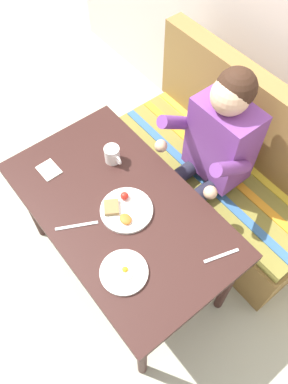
{
  "coord_description": "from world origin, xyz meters",
  "views": [
    {
      "loc": [
        0.82,
        -0.5,
        2.32
      ],
      "look_at": [
        0.0,
        0.15,
        0.72
      ],
      "focal_mm": 36.06,
      "sensor_mm": 36.0,
      "label": 1
    }
  ],
  "objects_px": {
    "plate_eggs": "(124,272)",
    "napkin": "(49,170)",
    "person": "(212,149)",
    "knife": "(77,226)",
    "table": "(120,216)",
    "coffee_mug": "(112,154)",
    "fork": "(221,256)",
    "couch": "(220,176)",
    "plate_breakfast": "(125,210)"
  },
  "relations": [
    {
      "from": "person",
      "to": "plate_breakfast",
      "type": "relative_size",
      "value": 4.8
    },
    {
      "from": "plate_breakfast",
      "to": "napkin",
      "type": "xyz_separation_m",
      "value": [
        -0.44,
        -0.16,
        -0.01
      ]
    },
    {
      "from": "couch",
      "to": "knife",
      "type": "distance_m",
      "value": 1.06
    },
    {
      "from": "fork",
      "to": "person",
      "type": "bearing_deg",
      "value": 158.06
    },
    {
      "from": "couch",
      "to": "plate_breakfast",
      "type": "xyz_separation_m",
      "value": [
        0.03,
        -0.76,
        0.41
      ]
    },
    {
      "from": "plate_eggs",
      "to": "table",
      "type": "bearing_deg",
      "value": 146.96
    },
    {
      "from": "plate_eggs",
      "to": "knife",
      "type": "bearing_deg",
      "value": -173.71
    },
    {
      "from": "plate_eggs",
      "to": "fork",
      "type": "distance_m",
      "value": 0.44
    },
    {
      "from": "couch",
      "to": "table",
      "type": "bearing_deg",
      "value": -90.0
    },
    {
      "from": "person",
      "to": "knife",
      "type": "relative_size",
      "value": 6.06
    },
    {
      "from": "couch",
      "to": "plate_breakfast",
      "type": "relative_size",
      "value": 5.7
    },
    {
      "from": "table",
      "to": "napkin",
      "type": "height_order",
      "value": "napkin"
    },
    {
      "from": "person",
      "to": "plate_eggs",
      "type": "bearing_deg",
      "value": -71.44
    },
    {
      "from": "table",
      "to": "person",
      "type": "height_order",
      "value": "person"
    },
    {
      "from": "plate_eggs",
      "to": "napkin",
      "type": "bearing_deg",
      "value": 177.52
    },
    {
      "from": "person",
      "to": "fork",
      "type": "height_order",
      "value": "person"
    },
    {
      "from": "coffee_mug",
      "to": "napkin",
      "type": "xyz_separation_m",
      "value": [
        -0.15,
        -0.29,
        -0.05
      ]
    },
    {
      "from": "coffee_mug",
      "to": "person",
      "type": "bearing_deg",
      "value": 58.76
    },
    {
      "from": "coffee_mug",
      "to": "knife",
      "type": "xyz_separation_m",
      "value": [
        0.21,
        -0.36,
        -0.05
      ]
    },
    {
      "from": "plate_eggs",
      "to": "fork",
      "type": "xyz_separation_m",
      "value": [
        0.21,
        0.39,
        -0.01
      ]
    },
    {
      "from": "person",
      "to": "fork",
      "type": "relative_size",
      "value": 7.13
    },
    {
      "from": "couch",
      "to": "plate_breakfast",
      "type": "distance_m",
      "value": 0.86
    },
    {
      "from": "couch",
      "to": "plate_eggs",
      "type": "bearing_deg",
      "value": -73.53
    },
    {
      "from": "person",
      "to": "napkin",
      "type": "height_order",
      "value": "person"
    },
    {
      "from": "person",
      "to": "fork",
      "type": "xyz_separation_m",
      "value": [
        0.46,
        -0.39,
        -0.01
      ]
    },
    {
      "from": "coffee_mug",
      "to": "napkin",
      "type": "distance_m",
      "value": 0.33
    },
    {
      "from": "plate_eggs",
      "to": "knife",
      "type": "xyz_separation_m",
      "value": [
        -0.32,
        -0.04,
        -0.01
      ]
    },
    {
      "from": "plate_breakfast",
      "to": "table",
      "type": "bearing_deg",
      "value": -166.26
    },
    {
      "from": "plate_eggs",
      "to": "fork",
      "type": "height_order",
      "value": "plate_eggs"
    },
    {
      "from": "table",
      "to": "plate_eggs",
      "type": "distance_m",
      "value": 0.35
    },
    {
      "from": "couch",
      "to": "plate_breakfast",
      "type": "bearing_deg",
      "value": -87.42
    },
    {
      "from": "plate_breakfast",
      "to": "fork",
      "type": "height_order",
      "value": "plate_breakfast"
    },
    {
      "from": "couch",
      "to": "person",
      "type": "relative_size",
      "value": 1.19
    },
    {
      "from": "table",
      "to": "plate_breakfast",
      "type": "distance_m",
      "value": 0.1
    },
    {
      "from": "table",
      "to": "couch",
      "type": "relative_size",
      "value": 0.83
    },
    {
      "from": "person",
      "to": "plate_breakfast",
      "type": "distance_m",
      "value": 0.58
    },
    {
      "from": "napkin",
      "to": "fork",
      "type": "distance_m",
      "value": 0.96
    },
    {
      "from": "table",
      "to": "coffee_mug",
      "type": "xyz_separation_m",
      "value": [
        -0.25,
        0.14,
        0.13
      ]
    },
    {
      "from": "person",
      "to": "napkin",
      "type": "relative_size",
      "value": 10.5
    },
    {
      "from": "table",
      "to": "napkin",
      "type": "relative_size",
      "value": 10.4
    },
    {
      "from": "plate_eggs",
      "to": "napkin",
      "type": "height_order",
      "value": "plate_eggs"
    },
    {
      "from": "knife",
      "to": "napkin",
      "type": "bearing_deg",
      "value": -162.77
    },
    {
      "from": "person",
      "to": "knife",
      "type": "bearing_deg",
      "value": -94.35
    },
    {
      "from": "coffee_mug",
      "to": "fork",
      "type": "bearing_deg",
      "value": 4.79
    },
    {
      "from": "couch",
      "to": "napkin",
      "type": "bearing_deg",
      "value": -113.64
    },
    {
      "from": "person",
      "to": "plate_eggs",
      "type": "distance_m",
      "value": 0.81
    },
    {
      "from": "table",
      "to": "plate_breakfast",
      "type": "bearing_deg",
      "value": 13.74
    },
    {
      "from": "coffee_mug",
      "to": "plate_breakfast",
      "type": "bearing_deg",
      "value": -25.23
    },
    {
      "from": "knife",
      "to": "coffee_mug",
      "type": "bearing_deg",
      "value": 147.67
    },
    {
      "from": "plate_breakfast",
      "to": "plate_eggs",
      "type": "bearing_deg",
      "value": -37.75
    }
  ]
}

